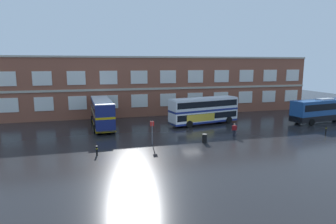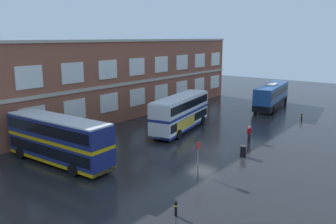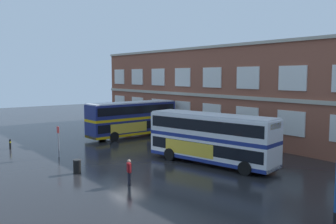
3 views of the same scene
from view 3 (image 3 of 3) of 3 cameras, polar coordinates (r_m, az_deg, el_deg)
The scene contains 8 objects.
ground_plane at distance 31.11m, azimuth -3.24°, elevation -7.62°, with size 120.00×120.00×0.00m, color black.
brick_terminal_building at distance 41.17m, azimuth 15.85°, elevation 2.61°, with size 56.36×8.19×10.46m.
double_decker_near at distance 43.05m, azimuth -5.54°, elevation -0.99°, with size 3.25×11.11×4.07m.
double_decker_middle at distance 29.91m, azimuth 6.69°, elevation -3.98°, with size 11.29×4.66×4.07m.
waiting_passenger at distance 24.56m, azimuth -6.06°, elevation -9.05°, with size 0.63×0.36×1.70m.
bus_stand_flag at distance 33.69m, azimuth -16.64°, elevation -3.98°, with size 0.44×0.10×2.70m.
station_litter_bin at distance 28.02m, azimuth -13.91°, elevation -8.19°, with size 0.60×0.60×1.03m.
safety_bollard_west at distance 39.08m, azimuth -23.27°, elevation -4.58°, with size 0.19×0.19×0.95m.
Camera 3 is at (25.03, -15.01, 7.20)m, focal length 39.33 mm.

